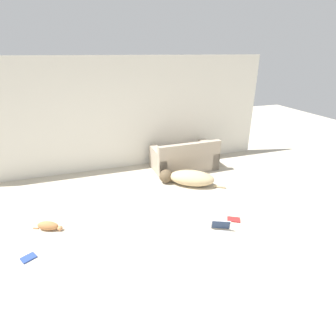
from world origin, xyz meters
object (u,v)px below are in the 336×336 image
object	(u,v)px
couch	(184,159)
cat	(49,226)
book_blue	(29,258)
dog	(188,178)
laptop_open	(221,229)
book_red	(234,220)

from	to	relation	value
couch	cat	xyz separation A→B (m)	(-3.18, -1.68, -0.20)
couch	book_blue	size ratio (longest dim) A/B	6.68
couch	dog	bearing A→B (deg)	72.06
cat	laptop_open	distance (m)	2.96
cat	book_red	size ratio (longest dim) A/B	1.90
couch	book_blue	world-z (taller)	couch
book_red	laptop_open	bearing A→B (deg)	-149.65
laptop_open	book_blue	size ratio (longest dim) A/B	1.64
cat	book_red	world-z (taller)	cat
book_blue	laptop_open	bearing A→B (deg)	-6.70
laptop_open	dog	bearing A→B (deg)	109.86
laptop_open	book_blue	xyz separation A→B (m)	(-3.03, 0.36, -0.06)
dog	laptop_open	distance (m)	1.81
couch	book_red	xyz separation A→B (m)	(-0.00, -2.45, -0.27)
couch	dog	distance (m)	0.93
dog	book_blue	size ratio (longest dim) A/B	5.74
couch	laptop_open	distance (m)	2.72
dog	cat	distance (m)	3.03
book_red	cat	bearing A→B (deg)	166.41
couch	cat	size ratio (longest dim) A/B	3.19
cat	book_blue	xyz separation A→B (m)	(-0.24, -0.65, -0.07)
dog	laptop_open	bearing A→B (deg)	116.85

